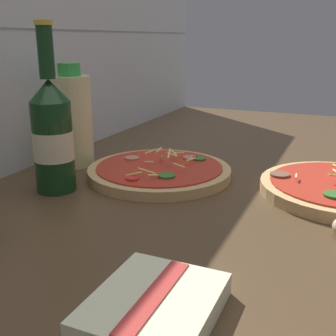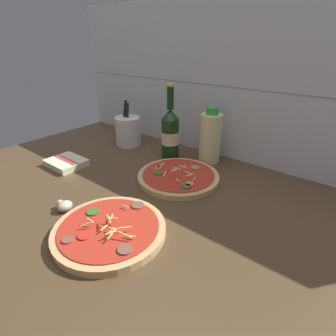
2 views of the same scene
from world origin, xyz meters
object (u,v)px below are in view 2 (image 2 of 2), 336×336
(mushroom_left, at_px, (64,206))
(utensil_crock, at_px, (128,131))
(beer_bottle, at_px, (170,133))
(dish_towel, at_px, (67,162))
(pizza_near, at_px, (111,230))
(pizza_far, at_px, (178,177))
(oil_bottle, at_px, (210,137))

(mushroom_left, relative_size, utensil_crock, 0.23)
(beer_bottle, relative_size, utensil_crock, 1.46)
(beer_bottle, bearing_deg, mushroom_left, -89.79)
(beer_bottle, bearing_deg, utensil_crock, -177.43)
(beer_bottle, bearing_deg, dish_towel, -129.39)
(pizza_near, distance_m, pizza_far, 0.33)
(pizza_far, height_order, utensil_crock, utensil_crock)
(pizza_near, height_order, dish_towel, pizza_near)
(pizza_far, bearing_deg, mushroom_left, -112.19)
(oil_bottle, xyz_separation_m, mushroom_left, (-0.14, -0.54, -0.08))
(pizza_near, distance_m, utensil_crock, 0.61)
(pizza_near, xyz_separation_m, dish_towel, (-0.43, 0.16, 0.00))
(pizza_near, bearing_deg, dish_towel, 160.25)
(pizza_far, height_order, dish_towel, pizza_far)
(beer_bottle, distance_m, oil_bottle, 0.16)
(oil_bottle, bearing_deg, pizza_near, -86.18)
(oil_bottle, relative_size, utensil_crock, 1.08)
(pizza_far, bearing_deg, dish_towel, -156.30)
(pizza_near, xyz_separation_m, utensil_crock, (-0.41, 0.45, 0.05))
(oil_bottle, distance_m, mushroom_left, 0.57)
(pizza_near, relative_size, pizza_far, 1.00)
(utensil_crock, relative_size, dish_towel, 1.42)
(pizza_far, distance_m, beer_bottle, 0.22)
(oil_bottle, height_order, utensil_crock, oil_bottle)
(utensil_crock, bearing_deg, pizza_near, -47.90)
(pizza_far, relative_size, oil_bottle, 1.31)
(pizza_far, bearing_deg, pizza_near, -83.53)
(pizza_near, bearing_deg, beer_bottle, 111.10)
(oil_bottle, distance_m, utensil_crock, 0.38)
(pizza_near, xyz_separation_m, pizza_far, (-0.04, 0.33, -0.00))
(dish_towel, bearing_deg, oil_bottle, 43.14)
(pizza_near, distance_m, oil_bottle, 0.54)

